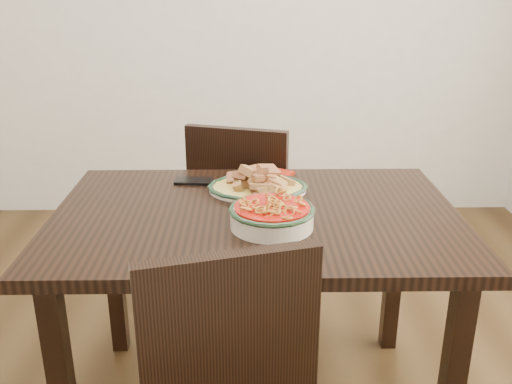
{
  "coord_description": "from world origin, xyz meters",
  "views": [
    {
      "loc": [
        0.02,
        -1.77,
        1.45
      ],
      "look_at": [
        0.05,
        -0.08,
        0.81
      ],
      "focal_mm": 40.0,
      "sensor_mm": 36.0,
      "label": 1
    }
  ],
  "objects_px": {
    "chair_far": "(245,210)",
    "noodle_bowl": "(272,213)",
    "dining_table": "(256,238)",
    "fish_plate": "(258,179)",
    "smartphone": "(194,181)"
  },
  "relations": [
    {
      "from": "dining_table",
      "to": "chair_far",
      "type": "bearing_deg",
      "value": 93.68
    },
    {
      "from": "fish_plate",
      "to": "smartphone",
      "type": "height_order",
      "value": "fish_plate"
    },
    {
      "from": "dining_table",
      "to": "smartphone",
      "type": "bearing_deg",
      "value": 128.06
    },
    {
      "from": "dining_table",
      "to": "chair_far",
      "type": "height_order",
      "value": "chair_far"
    },
    {
      "from": "dining_table",
      "to": "fish_plate",
      "type": "bearing_deg",
      "value": 87.5
    },
    {
      "from": "chair_far",
      "to": "noodle_bowl",
      "type": "xyz_separation_m",
      "value": [
        0.09,
        -0.74,
        0.29
      ]
    },
    {
      "from": "chair_far",
      "to": "fish_plate",
      "type": "height_order",
      "value": "chair_far"
    },
    {
      "from": "smartphone",
      "to": "chair_far",
      "type": "bearing_deg",
      "value": 66.53
    },
    {
      "from": "dining_table",
      "to": "noodle_bowl",
      "type": "relative_size",
      "value": 4.99
    },
    {
      "from": "noodle_bowl",
      "to": "chair_far",
      "type": "bearing_deg",
      "value": 96.56
    },
    {
      "from": "fish_plate",
      "to": "smartphone",
      "type": "xyz_separation_m",
      "value": [
        -0.23,
        0.09,
        -0.04
      ]
    },
    {
      "from": "fish_plate",
      "to": "noodle_bowl",
      "type": "distance_m",
      "value": 0.31
    },
    {
      "from": "chair_far",
      "to": "fish_plate",
      "type": "distance_m",
      "value": 0.53
    },
    {
      "from": "dining_table",
      "to": "fish_plate",
      "type": "height_order",
      "value": "fish_plate"
    },
    {
      "from": "dining_table",
      "to": "smartphone",
      "type": "relative_size",
      "value": 9.66
    }
  ]
}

